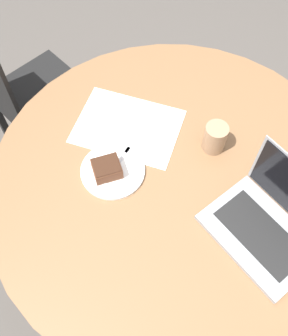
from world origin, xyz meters
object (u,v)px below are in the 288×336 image
Objects in this scene: plate at (113,171)px; laptop at (270,224)px; chair at (27,96)px; coffee_glass at (215,138)px.

plate is 0.55m from laptop.
chair is 1.29m from laptop.
chair is 4.30× the size of plate.
laptop reaches higher than coffee_glass.
laptop is (0.24, -0.26, -0.01)m from coffee_glass.
coffee_glass is (0.31, 0.21, 0.05)m from plate.
coffee_glass reaches higher than plate.
laptop is (0.55, -0.05, 0.04)m from plate.
plate is at bearing -145.49° from coffee_glass.
laptop is at bearing 6.56° from chair.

